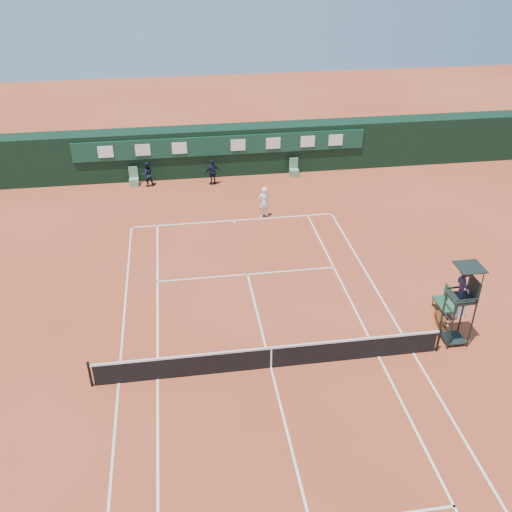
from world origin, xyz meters
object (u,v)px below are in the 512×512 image
Objects in this scene: tennis_net at (271,357)px; player_bench at (447,301)px; player at (264,202)px; cooler at (456,308)px; umpire_chair at (464,289)px.

tennis_net and player_bench have the same top height.
player_bench is at bearing 105.79° from player.
cooler is 0.36× the size of player.
cooler is at bearing 14.36° from tennis_net.
umpire_chair is at bearing -106.40° from player_bench.
tennis_net is 7.51m from umpire_chair.
cooler is (8.14, 2.08, -0.18)m from tennis_net.
tennis_net is at bearing 66.12° from player.
cooler is at bearing 106.92° from player.
cooler is at bearing 61.13° from umpire_chair.
cooler is (0.37, -0.16, -0.27)m from player_bench.
player_bench is 1.86× the size of cooler.
cooler is 11.91m from player.
tennis_net is 7.23× the size of player.
umpire_chair is 2.63m from player_bench.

